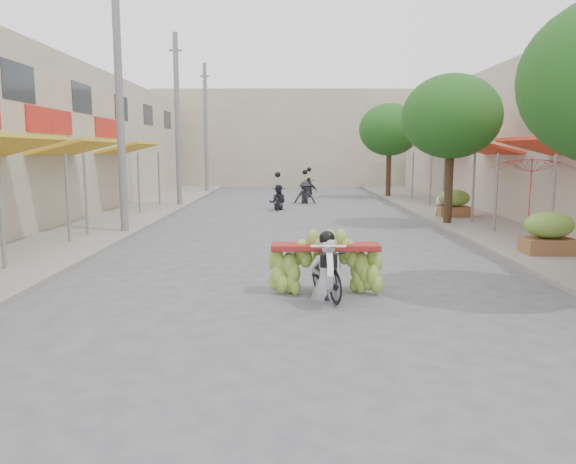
% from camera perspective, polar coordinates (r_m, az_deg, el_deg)
% --- Properties ---
extents(ground, '(120.00, 120.00, 0.00)m').
position_cam_1_polar(ground, '(6.21, 1.81, -16.77)').
color(ground, '#5B5B60').
rests_on(ground, ground).
extents(sidewalk_left, '(4.00, 60.00, 0.12)m').
position_cam_1_polar(sidewalk_left, '(21.88, -18.06, 1.10)').
color(sidewalk_left, gray).
rests_on(sidewalk_left, ground).
extents(sidewalk_right, '(4.00, 60.00, 0.12)m').
position_cam_1_polar(sidewalk_right, '(21.99, 19.17, 1.08)').
color(sidewalk_right, gray).
rests_on(sidewalk_right, ground).
extents(far_building, '(20.00, 6.00, 7.00)m').
position_cam_1_polar(far_building, '(43.63, 0.36, 9.38)').
color(far_building, '#B1A48C').
rests_on(far_building, ground).
extents(utility_pole_mid, '(0.60, 0.24, 8.00)m').
position_cam_1_polar(utility_pole_mid, '(18.44, -16.73, 12.26)').
color(utility_pole_mid, slate).
rests_on(utility_pole_mid, ground).
extents(utility_pole_far, '(0.60, 0.24, 8.00)m').
position_cam_1_polar(utility_pole_far, '(27.17, -11.17, 11.04)').
color(utility_pole_far, slate).
rests_on(utility_pole_far, ground).
extents(utility_pole_back, '(0.60, 0.24, 8.00)m').
position_cam_1_polar(utility_pole_back, '(36.03, -8.35, 10.38)').
color(utility_pole_back, slate).
rests_on(utility_pole_back, ground).
extents(street_tree_mid, '(3.40, 3.40, 5.25)m').
position_cam_1_polar(street_tree_mid, '(20.43, 16.27, 11.16)').
color(street_tree_mid, '#3A2719').
rests_on(street_tree_mid, ground).
extents(street_tree_far, '(3.40, 3.40, 5.25)m').
position_cam_1_polar(street_tree_far, '(32.13, 10.28, 10.17)').
color(street_tree_far, '#3A2719').
rests_on(street_tree_far, ground).
extents(produce_crate_mid, '(1.20, 0.88, 1.16)m').
position_cam_1_polar(produce_crate_mid, '(15.16, 24.99, 0.22)').
color(produce_crate_mid, brown).
rests_on(produce_crate_mid, ground).
extents(produce_crate_far, '(1.20, 0.88, 1.16)m').
position_cam_1_polar(produce_crate_far, '(22.63, 16.51, 3.05)').
color(produce_crate_far, brown).
rests_on(produce_crate_far, ground).
extents(banana_motorbike, '(2.20, 1.81, 2.07)m').
position_cam_1_polar(banana_motorbike, '(10.17, 3.88, -2.71)').
color(banana_motorbike, black).
rests_on(banana_motorbike, ground).
extents(market_umbrella, '(2.35, 2.35, 1.87)m').
position_cam_1_polar(market_umbrella, '(15.17, 23.70, 7.22)').
color(market_umbrella, red).
rests_on(market_umbrella, ground).
extents(pedestrian, '(0.88, 0.71, 1.54)m').
position_cam_1_polar(pedestrian, '(22.88, 15.34, 3.59)').
color(pedestrian, white).
rests_on(pedestrian, ground).
extents(bg_motorbike_a, '(0.81, 1.69, 1.95)m').
position_cam_1_polar(bg_motorbike_a, '(25.23, -1.05, 3.94)').
color(bg_motorbike_a, black).
rests_on(bg_motorbike_a, ground).
extents(bg_motorbike_b, '(1.06, 1.49, 1.95)m').
position_cam_1_polar(bg_motorbike_b, '(28.20, 1.73, 4.69)').
color(bg_motorbike_b, black).
rests_on(bg_motorbike_b, ground).
extents(bg_motorbike_c, '(1.00, 1.73, 1.95)m').
position_cam_1_polar(bg_motorbike_c, '(32.22, 2.15, 4.95)').
color(bg_motorbike_c, black).
rests_on(bg_motorbike_c, ground).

